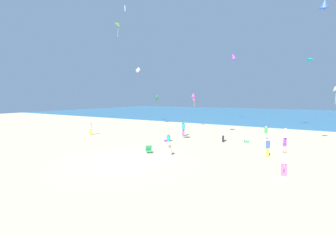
% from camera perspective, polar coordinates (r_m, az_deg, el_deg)
% --- Properties ---
extents(ground_plane, '(120.00, 120.00, 0.00)m').
position_cam_1_polar(ground_plane, '(24.62, 4.53, -5.22)').
color(ground_plane, '#C6B58C').
extents(ocean_water, '(120.00, 60.00, 0.05)m').
position_cam_1_polar(ocean_water, '(66.29, 21.15, 0.94)').
color(ocean_water, teal).
rests_on(ocean_water, ground_plane).
extents(beach_chair_far_left, '(0.74, 0.74, 0.58)m').
position_cam_1_polar(beach_chair_far_left, '(18.17, -4.87, -8.11)').
color(beach_chair_far_left, '#2D9956').
rests_on(beach_chair_far_left, ground_plane).
extents(cooler_box, '(0.55, 0.56, 0.28)m').
position_cam_1_polar(cooler_box, '(23.54, 19.27, -5.62)').
color(cooler_box, '#339956').
rests_on(cooler_box, ground_plane).
extents(person_0, '(0.66, 0.69, 0.79)m').
position_cam_1_polar(person_0, '(22.66, 0.01, -5.36)').
color(person_0, '#19ADB2').
rests_on(person_0, ground_plane).
extents(person_1, '(0.67, 0.70, 0.81)m').
position_cam_1_polar(person_1, '(17.43, 0.32, -8.51)').
color(person_1, white).
rests_on(person_1, ground_plane).
extents(person_2, '(0.39, 0.39, 1.39)m').
position_cam_1_polar(person_2, '(22.91, 13.81, -4.09)').
color(person_2, black).
rests_on(person_2, ground_plane).
extents(person_3, '(0.46, 0.46, 1.66)m').
position_cam_1_polar(person_3, '(22.86, 27.56, -4.15)').
color(person_3, purple).
rests_on(person_3, ground_plane).
extents(person_4, '(0.31, 0.31, 1.44)m').
position_cam_1_polar(person_4, '(25.58, 23.56, -3.36)').
color(person_4, white).
rests_on(person_4, ground_plane).
extents(person_5, '(0.45, 0.45, 1.65)m').
position_cam_1_polar(person_5, '(25.54, 3.87, -2.68)').
color(person_5, '#D8599E').
rests_on(person_5, ground_plane).
extents(person_6, '(0.38, 0.38, 1.44)m').
position_cam_1_polar(person_6, '(28.01, -19.00, -2.52)').
color(person_6, yellow).
rests_on(person_6, ground_plane).
extents(person_7, '(0.36, 0.36, 1.37)m').
position_cam_1_polar(person_7, '(18.27, 23.98, -6.74)').
color(person_7, yellow).
rests_on(person_7, ground_plane).
extents(person_8, '(0.32, 0.32, 1.48)m').
position_cam_1_polar(person_8, '(14.35, 27.41, -9.75)').
color(person_8, '#D8599E').
rests_on(person_8, ground_plane).
extents(kite_pink, '(0.96, 0.35, 1.51)m').
position_cam_1_polar(kite_pink, '(37.77, -7.61, 11.84)').
color(kite_pink, pink).
extents(kite_lime, '(0.97, 1.05, 1.85)m').
position_cam_1_polar(kite_lime, '(31.09, -12.49, 22.15)').
color(kite_lime, '#99DB33').
extents(kite_white, '(0.98, 1.04, 1.81)m').
position_cam_1_polar(kite_white, '(26.51, 36.70, 6.00)').
color(kite_white, white).
extents(kite_teal, '(0.98, 0.94, 1.16)m').
position_cam_1_polar(kite_teal, '(35.86, 32.31, 12.44)').
color(kite_teal, '#1EADAD').
extents(kite_green, '(0.39, 1.17, 1.66)m').
position_cam_1_polar(kite_green, '(37.74, -2.88, 4.79)').
color(kite_green, green).
extents(kite_blue, '(1.24, 1.29, 1.70)m').
position_cam_1_polar(kite_blue, '(33.08, 34.88, 22.66)').
color(kite_blue, blue).
extents(kite_red, '(0.52, 0.50, 1.31)m').
position_cam_1_polar(kite_red, '(34.94, 6.68, 4.52)').
color(kite_red, red).
extents(kite_purple, '(1.34, 1.24, 2.07)m').
position_cam_1_polar(kite_purple, '(42.88, 16.20, 14.69)').
color(kite_purple, purple).
extents(kite_magenta, '(0.77, 0.79, 1.14)m').
position_cam_1_polar(kite_magenta, '(32.51, 6.41, 5.71)').
color(kite_magenta, '#DB3DA8').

